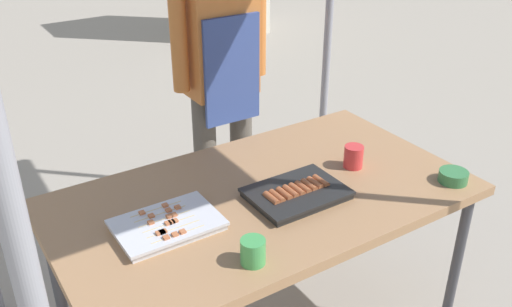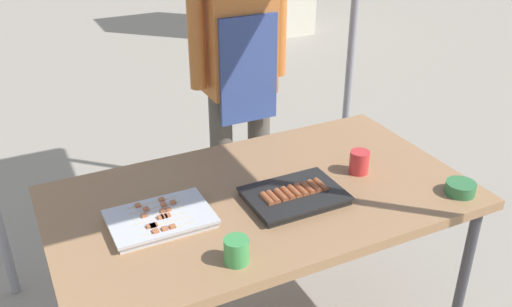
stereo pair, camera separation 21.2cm
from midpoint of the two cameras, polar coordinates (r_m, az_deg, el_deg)
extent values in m
cube|color=#9E724C|center=(2.17, -2.09, -4.57)|extent=(1.60, 0.90, 0.04)
cylinder|color=#3F3F44|center=(2.56, 17.47, -10.63)|extent=(0.04, 0.04, 0.71)
cylinder|color=#3F3F44|center=(2.51, -21.89, -12.39)|extent=(0.04, 0.04, 0.71)
cylinder|color=#3F3F44|center=(3.00, 6.39, -3.17)|extent=(0.04, 0.04, 0.71)
cylinder|color=gray|center=(3.12, 5.47, 13.67)|extent=(0.04, 0.04, 2.27)
cube|color=black|center=(2.13, 1.30, -4.33)|extent=(0.35, 0.25, 0.02)
cube|color=black|center=(2.12, 1.30, -3.96)|extent=(0.36, 0.26, 0.01)
cylinder|color=#9E512D|center=(2.06, -1.37, -4.71)|extent=(0.03, 0.08, 0.03)
cylinder|color=#9E512D|center=(2.07, -0.69, -4.48)|extent=(0.03, 0.08, 0.03)
cylinder|color=#9E512D|center=(2.09, -0.02, -4.25)|extent=(0.03, 0.08, 0.03)
cylinder|color=#9E512D|center=(2.10, 0.65, -4.02)|extent=(0.03, 0.08, 0.03)
cylinder|color=#9E512D|center=(2.11, 1.30, -3.80)|extent=(0.03, 0.08, 0.03)
cylinder|color=#9E512D|center=(2.13, 1.95, -3.58)|extent=(0.03, 0.08, 0.03)
cylinder|color=#9E512D|center=(2.14, 2.59, -3.36)|extent=(0.03, 0.08, 0.03)
cylinder|color=#9E512D|center=(2.16, 3.22, -3.15)|extent=(0.03, 0.08, 0.03)
cylinder|color=#9E512D|center=(2.17, 3.84, -2.93)|extent=(0.03, 0.08, 0.03)
cube|color=silver|center=(2.00, -12.05, -7.36)|extent=(0.35, 0.23, 0.02)
cube|color=silver|center=(1.99, -12.10, -6.98)|extent=(0.36, 0.25, 0.01)
cylinder|color=tan|center=(1.92, -11.10, -8.20)|extent=(0.19, 0.01, 0.01)
cube|color=#B7663D|center=(1.92, -10.64, -8.06)|extent=(0.02, 0.02, 0.02)
cube|color=#B7663D|center=(1.91, -11.41, -8.30)|extent=(0.02, 0.02, 0.02)
cube|color=#B7663D|center=(1.90, -12.30, -8.58)|extent=(0.02, 0.02, 0.02)
cylinder|color=tan|center=(1.94, -11.51, -7.66)|extent=(0.19, 0.01, 0.01)
cube|color=#B7663D|center=(1.93, -12.67, -8.02)|extent=(0.02, 0.02, 0.02)
cube|color=#B7663D|center=(1.93, -12.99, -8.12)|extent=(0.02, 0.02, 0.02)
cube|color=#B7663D|center=(1.93, -12.51, -7.97)|extent=(0.02, 0.02, 0.02)
cylinder|color=tan|center=(1.97, -11.91, -7.14)|extent=(0.19, 0.01, 0.01)
cube|color=#B7663D|center=(1.97, -12.01, -7.17)|extent=(0.02, 0.02, 0.02)
cube|color=#B7663D|center=(1.97, -11.66, -7.06)|extent=(0.02, 0.02, 0.02)
cube|color=#B7663D|center=(1.98, -11.32, -6.96)|extent=(0.02, 0.02, 0.02)
cylinder|color=tan|center=(2.00, -12.30, -6.63)|extent=(0.19, 0.01, 0.01)
cube|color=#B7663D|center=(2.01, -11.37, -6.35)|extent=(0.02, 0.02, 0.02)
cube|color=#B7663D|center=(2.00, -11.85, -6.49)|extent=(0.02, 0.02, 0.02)
cube|color=#B7663D|center=(1.99, -13.68, -7.05)|extent=(0.02, 0.02, 0.02)
cylinder|color=tan|center=(2.03, -12.68, -6.14)|extent=(0.19, 0.01, 0.01)
cube|color=#B7663D|center=(2.04, -11.86, -5.89)|extent=(0.02, 0.02, 0.02)
cube|color=#B7663D|center=(2.05, -10.94, -5.61)|extent=(0.02, 0.02, 0.02)
cube|color=#B7663D|center=(2.02, -13.58, -6.40)|extent=(0.02, 0.02, 0.02)
cylinder|color=tan|center=(2.06, -13.05, -5.66)|extent=(0.19, 0.01, 0.01)
cube|color=#B7663D|center=(2.05, -14.45, -6.07)|extent=(0.02, 0.02, 0.02)
cube|color=#B7663D|center=(2.07, -12.15, -5.39)|extent=(0.02, 0.02, 0.02)
cylinder|color=#33723F|center=(2.32, 16.98, -2.32)|extent=(0.11, 0.11, 0.05)
cylinder|color=#3F994C|center=(1.79, -3.76, -10.02)|extent=(0.08, 0.08, 0.09)
cylinder|color=red|center=(2.33, 7.34, -0.39)|extent=(0.08, 0.08, 0.09)
cylinder|color=#595147|center=(3.01, -7.11, -1.70)|extent=(0.12, 0.12, 0.83)
cylinder|color=#595147|center=(3.10, -3.47, -0.63)|extent=(0.12, 0.12, 0.83)
cube|color=#CC7233|center=(2.78, -5.90, 11.80)|extent=(0.34, 0.20, 0.59)
cube|color=#384C8C|center=(2.74, -4.68, 8.31)|extent=(0.30, 0.02, 0.53)
cylinder|color=#CC7233|center=(2.69, -10.18, 11.59)|extent=(0.08, 0.08, 0.53)
cylinder|color=#CC7233|center=(2.88, -1.94, 13.06)|extent=(0.08, 0.08, 0.53)
camera|label=1|loc=(0.11, -92.86, -1.50)|focal=39.37mm
camera|label=2|loc=(0.11, 87.14, 1.50)|focal=39.37mm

